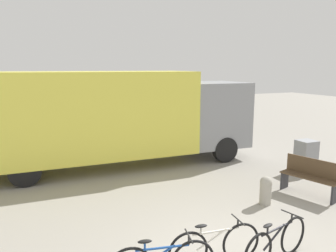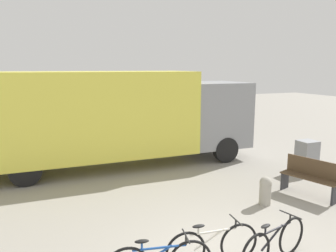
{
  "view_description": "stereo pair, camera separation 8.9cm",
  "coord_description": "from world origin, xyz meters",
  "px_view_note": "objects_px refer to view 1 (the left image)",
  "views": [
    {
      "loc": [
        -3.06,
        -4.05,
        3.33
      ],
      "look_at": [
        0.58,
        4.37,
        1.69
      ],
      "focal_mm": 35.0,
      "sensor_mm": 36.0,
      "label": 1
    },
    {
      "loc": [
        -2.97,
        -4.08,
        3.33
      ],
      "look_at": [
        0.58,
        4.37,
        1.69
      ],
      "focal_mm": 35.0,
      "sensor_mm": 36.0,
      "label": 2
    }
  ],
  "objects_px": {
    "delivery_truck": "(116,115)",
    "park_bench": "(310,176)",
    "utility_box": "(306,156)",
    "bicycle_middle": "(215,246)",
    "bicycle_far": "(276,243)",
    "bollard_near_bench": "(266,189)"
  },
  "relations": [
    {
      "from": "delivery_truck",
      "to": "park_bench",
      "type": "relative_size",
      "value": 6.18
    },
    {
      "from": "park_bench",
      "to": "utility_box",
      "type": "xyz_separation_m",
      "value": [
        1.44,
        1.54,
        -0.01
      ]
    },
    {
      "from": "park_bench",
      "to": "bicycle_middle",
      "type": "relative_size",
      "value": 0.91
    },
    {
      "from": "park_bench",
      "to": "bicycle_far",
      "type": "bearing_deg",
      "value": 108.32
    },
    {
      "from": "utility_box",
      "to": "delivery_truck",
      "type": "bearing_deg",
      "value": 150.34
    },
    {
      "from": "delivery_truck",
      "to": "bicycle_far",
      "type": "distance_m",
      "value": 6.93
    },
    {
      "from": "utility_box",
      "to": "bollard_near_bench",
      "type": "bearing_deg",
      "value": -151.8
    },
    {
      "from": "bicycle_middle",
      "to": "utility_box",
      "type": "height_order",
      "value": "utility_box"
    },
    {
      "from": "delivery_truck",
      "to": "bicycle_middle",
      "type": "distance_m",
      "value": 6.52
    },
    {
      "from": "bicycle_middle",
      "to": "delivery_truck",
      "type": "bearing_deg",
      "value": 96.06
    },
    {
      "from": "bicycle_far",
      "to": "utility_box",
      "type": "bearing_deg",
      "value": 26.38
    },
    {
      "from": "bicycle_middle",
      "to": "bollard_near_bench",
      "type": "xyz_separation_m",
      "value": [
        2.49,
        1.71,
        0.01
      ]
    },
    {
      "from": "park_bench",
      "to": "bollard_near_bench",
      "type": "distance_m",
      "value": 1.48
    },
    {
      "from": "delivery_truck",
      "to": "park_bench",
      "type": "xyz_separation_m",
      "value": [
        4.0,
        -4.64,
        -1.24
      ]
    },
    {
      "from": "bicycle_middle",
      "to": "utility_box",
      "type": "distance_m",
      "value": 6.32
    },
    {
      "from": "bicycle_far",
      "to": "bollard_near_bench",
      "type": "xyz_separation_m",
      "value": [
        1.48,
        2.05,
        0.01
      ]
    },
    {
      "from": "delivery_truck",
      "to": "bicycle_far",
      "type": "height_order",
      "value": "delivery_truck"
    },
    {
      "from": "park_bench",
      "to": "bicycle_far",
      "type": "relative_size",
      "value": 0.92
    },
    {
      "from": "delivery_truck",
      "to": "utility_box",
      "type": "distance_m",
      "value": 6.38
    },
    {
      "from": "delivery_truck",
      "to": "bicycle_middle",
      "type": "bearing_deg",
      "value": -88.29
    },
    {
      "from": "park_bench",
      "to": "bicycle_middle",
      "type": "height_order",
      "value": "park_bench"
    },
    {
      "from": "delivery_truck",
      "to": "bicycle_far",
      "type": "xyz_separation_m",
      "value": [
        1.05,
        -6.71,
        -1.39
      ]
    }
  ]
}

